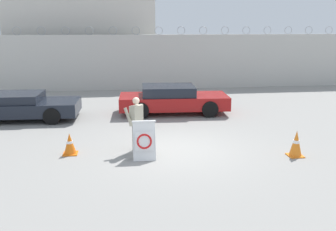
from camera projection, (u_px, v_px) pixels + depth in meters
ground_plane at (177, 150)px, 11.43m from camera, size 90.00×90.00×0.00m
perimeter_wall at (148, 62)px, 21.79m from camera, size 36.00×0.30×3.61m
building_block at (86, 38)px, 25.77m from camera, size 8.99×7.22×5.62m
barricade_sign at (144, 139)px, 10.68m from camera, size 0.68×0.80×1.08m
security_guard at (136, 121)px, 11.27m from camera, size 0.61×0.49×1.63m
traffic_cone_near at (70, 144)px, 11.00m from camera, size 0.42×0.42×0.64m
traffic_cone_mid at (296, 144)px, 10.81m from camera, size 0.42×0.42×0.77m
parked_car_front_coupe at (18, 106)px, 14.93m from camera, size 4.73×2.13×1.07m
parked_car_rear_sedan at (172, 99)px, 16.03m from camera, size 4.68×2.13×1.20m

